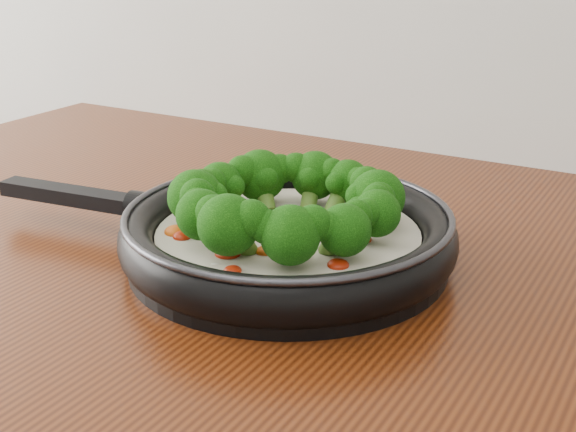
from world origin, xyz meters
The scene contains 1 object.
skillet centered at (-0.09, 1.04, 0.94)m, with size 0.53×0.37×0.10m.
Camera 1 is at (0.26, 0.42, 1.22)m, focal length 48.72 mm.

